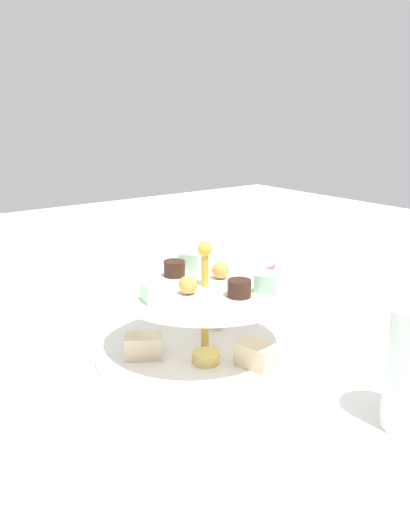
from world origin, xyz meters
TOP-DOWN VIEW (x-y plane):
  - ground_plane at (0.00, 0.00)m, footprint 2.40×2.40m
  - tiered_serving_stand at (0.00, -0.00)m, footprint 0.30×0.30m
  - water_glass_short_left at (-0.25, 0.12)m, footprint 0.06×0.06m
  - teacup_with_saucer at (-0.16, 0.25)m, footprint 0.09×0.09m
  - butter_knife_left at (0.13, -0.30)m, footprint 0.15×0.10m
  - butter_knife_right at (0.07, 0.32)m, footprint 0.17×0.05m

SIDE VIEW (x-z plane):
  - ground_plane at x=0.00m, z-range 0.00..0.00m
  - butter_knife_left at x=0.13m, z-range 0.00..0.00m
  - butter_knife_right at x=0.07m, z-range 0.00..0.00m
  - teacup_with_saucer at x=-0.16m, z-range 0.00..0.05m
  - water_glass_short_left at x=-0.25m, z-range 0.00..0.08m
  - tiered_serving_stand at x=0.00m, z-range -0.03..0.13m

